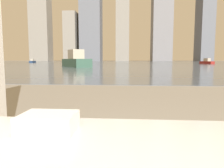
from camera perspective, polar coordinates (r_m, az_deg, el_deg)
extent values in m
cube|color=white|center=(1.00, -16.21, -10.81)|extent=(0.23, 0.19, 0.04)
cube|color=white|center=(0.99, -16.28, -8.60)|extent=(0.23, 0.19, 0.04)
cube|color=slate|center=(61.98, 4.29, 5.63)|extent=(180.00, 110.00, 0.01)
cube|color=#335647|center=(24.72, -9.37, 5.46)|extent=(4.25, 5.23, 0.89)
cube|color=#B2A893|center=(24.72, -9.41, 7.68)|extent=(2.11, 2.30, 1.02)
cube|color=navy|center=(60.38, -20.06, 5.47)|extent=(1.11, 2.70, 0.46)
cube|color=#B2A893|center=(60.38, -20.07, 5.94)|extent=(0.74, 1.04, 0.53)
cube|color=maroon|center=(44.80, 23.53, 5.15)|extent=(2.10, 2.95, 0.49)
cube|color=#B2A893|center=(44.80, 23.56, 5.82)|extent=(1.10, 1.26, 0.56)
cube|color=gray|center=(128.64, -18.15, 14.05)|extent=(10.28, 8.47, 37.25)
cube|color=gray|center=(122.56, -10.46, 11.92)|extent=(6.55, 11.85, 25.62)
cube|color=gray|center=(122.00, 2.82, 21.05)|extent=(7.00, 6.24, 63.36)
cube|color=slate|center=(122.63, 12.92, 19.93)|extent=(9.76, 13.77, 59.65)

